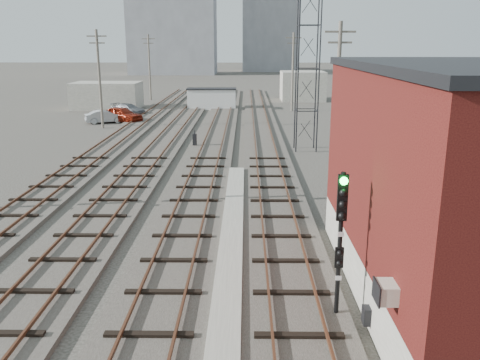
{
  "coord_description": "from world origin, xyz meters",
  "views": [
    {
      "loc": [
        1.07,
        -2.55,
        7.72
      ],
      "look_at": [
        0.82,
        18.0,
        2.2
      ],
      "focal_mm": 38.0,
      "sensor_mm": 36.0,
      "label": 1
    }
  ],
  "objects_px": {
    "signal_mast": "(340,234)",
    "car_grey": "(128,109)",
    "car_red": "(122,114)",
    "car_silver": "(105,117)",
    "switch_stand": "(195,140)",
    "site_trailer": "(212,99)"
  },
  "relations": [
    {
      "from": "signal_mast",
      "to": "car_grey",
      "type": "bearing_deg",
      "value": 109.92
    },
    {
      "from": "car_red",
      "to": "car_silver",
      "type": "height_order",
      "value": "car_red"
    },
    {
      "from": "switch_stand",
      "to": "car_grey",
      "type": "relative_size",
      "value": 0.3
    },
    {
      "from": "signal_mast",
      "to": "site_trailer",
      "type": "bearing_deg",
      "value": 97.94
    },
    {
      "from": "switch_stand",
      "to": "site_trailer",
      "type": "height_order",
      "value": "site_trailer"
    },
    {
      "from": "car_red",
      "to": "car_grey",
      "type": "relative_size",
      "value": 1.08
    },
    {
      "from": "switch_stand",
      "to": "car_grey",
      "type": "distance_m",
      "value": 21.01
    },
    {
      "from": "car_grey",
      "to": "site_trailer",
      "type": "bearing_deg",
      "value": -33.57
    },
    {
      "from": "signal_mast",
      "to": "car_red",
      "type": "distance_m",
      "value": 41.25
    },
    {
      "from": "car_silver",
      "to": "switch_stand",
      "type": "bearing_deg",
      "value": -163.97
    },
    {
      "from": "site_trailer",
      "to": "car_red",
      "type": "bearing_deg",
      "value": -129.9
    },
    {
      "from": "site_trailer",
      "to": "car_red",
      "type": "height_order",
      "value": "site_trailer"
    },
    {
      "from": "site_trailer",
      "to": "car_silver",
      "type": "height_order",
      "value": "site_trailer"
    },
    {
      "from": "switch_stand",
      "to": "car_silver",
      "type": "bearing_deg",
      "value": 131.19
    },
    {
      "from": "site_trailer",
      "to": "car_grey",
      "type": "xyz_separation_m",
      "value": [
        -9.06,
        -5.17,
        -0.66
      ]
    },
    {
      "from": "switch_stand",
      "to": "car_silver",
      "type": "distance_m",
      "value": 16.21
    },
    {
      "from": "switch_stand",
      "to": "car_silver",
      "type": "xyz_separation_m",
      "value": [
        -10.28,
        12.53,
        0.05
      ]
    },
    {
      "from": "site_trailer",
      "to": "car_grey",
      "type": "bearing_deg",
      "value": -152.08
    },
    {
      "from": "car_grey",
      "to": "signal_mast",
      "type": "bearing_deg",
      "value": -133.35
    },
    {
      "from": "switch_stand",
      "to": "car_red",
      "type": "distance_m",
      "value": 15.83
    },
    {
      "from": "car_silver",
      "to": "car_grey",
      "type": "relative_size",
      "value": 0.92
    },
    {
      "from": "site_trailer",
      "to": "car_grey",
      "type": "relative_size",
      "value": 1.44
    }
  ]
}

